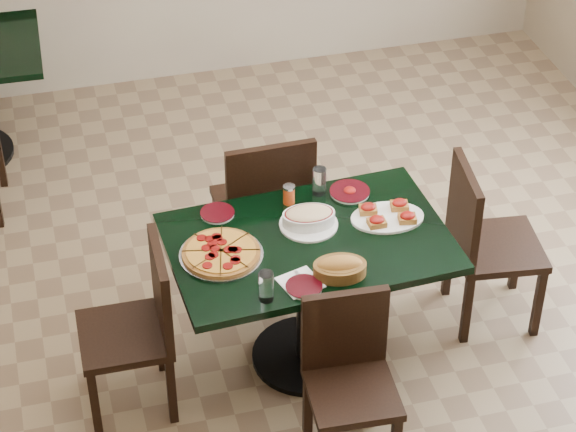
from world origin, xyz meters
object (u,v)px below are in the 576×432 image
object	(u,v)px
bruschetta_platter	(388,215)
chair_right	(482,237)
main_table	(308,270)
lasagna_casserole	(309,218)
bread_basket	(340,268)
chair_left	(141,321)
pepperoni_pizza	(221,253)
chair_near	(349,370)
chair_far	(266,204)

from	to	relation	value
bruschetta_platter	chair_right	bearing A→B (deg)	7.91
main_table	bruschetta_platter	world-z (taller)	bruschetta_platter
lasagna_casserole	bread_basket	world-z (taller)	bread_basket
chair_left	bruschetta_platter	bearing A→B (deg)	96.88
pepperoni_pizza	bruschetta_platter	bearing A→B (deg)	4.95
chair_right	bruschetta_platter	bearing A→B (deg)	100.25
chair_near	chair_right	world-z (taller)	chair_right
chair_right	pepperoni_pizza	size ratio (longest dim) A/B	2.40
chair_right	lasagna_casserole	size ratio (longest dim) A/B	3.34
chair_far	chair_near	world-z (taller)	chair_far
chair_near	bread_basket	size ratio (longest dim) A/B	3.17
bruschetta_platter	chair_near	bearing A→B (deg)	-116.29
chair_far	pepperoni_pizza	distance (m)	0.73
main_table	bread_basket	xyz separation A→B (m)	(0.06, -0.27, 0.22)
chair_near	chair_right	bearing A→B (deg)	39.67
chair_right	pepperoni_pizza	xyz separation A→B (m)	(-1.33, -0.10, 0.25)
chair_near	pepperoni_pizza	world-z (taller)	chair_near
chair_far	chair_left	world-z (taller)	chair_far
chair_far	chair_right	bearing A→B (deg)	151.97
main_table	chair_left	size ratio (longest dim) A/B	1.50
chair_far	lasagna_casserole	xyz separation A→B (m)	(0.09, -0.48, 0.25)
chair_right	pepperoni_pizza	bearing A→B (deg)	101.23
chair_left	lasagna_casserole	distance (m)	0.91
main_table	bruschetta_platter	size ratio (longest dim) A/B	3.60
lasagna_casserole	pepperoni_pizza	bearing A→B (deg)	-160.22
main_table	bread_basket	distance (m)	0.36
bruschetta_platter	pepperoni_pizza	bearing A→B (deg)	-170.48
main_table	bruschetta_platter	bearing A→B (deg)	5.23
chair_right	lasagna_casserole	xyz separation A→B (m)	(-0.89, 0.02, 0.28)
bruschetta_platter	chair_left	bearing A→B (deg)	-169.63
chair_near	lasagna_casserole	size ratio (longest dim) A/B	2.98
bread_basket	bruschetta_platter	distance (m)	0.47
chair_left	lasagna_casserole	size ratio (longest dim) A/B	3.20
lasagna_casserole	bread_basket	size ratio (longest dim) A/B	1.06
lasagna_casserole	chair_far	bearing A→B (deg)	105.51
pepperoni_pizza	bread_basket	size ratio (longest dim) A/B	1.48
main_table	chair_near	bearing A→B (deg)	-90.51
main_table	chair_near	size ratio (longest dim) A/B	1.62
chair_right	bruschetta_platter	xyz separation A→B (m)	(-0.52, -0.03, 0.26)
chair_left	pepperoni_pizza	xyz separation A→B (m)	(0.39, 0.05, 0.28)
main_table	lasagna_casserole	distance (m)	0.25
main_table	chair_right	distance (m)	0.93
chair_right	bread_basket	bearing A→B (deg)	119.81
chair_left	lasagna_casserole	bearing A→B (deg)	102.50
chair_right	bruschetta_platter	world-z (taller)	chair_right
chair_left	bread_basket	bearing A→B (deg)	77.65
lasagna_casserole	bruschetta_platter	xyz separation A→B (m)	(0.37, -0.05, -0.02)
chair_far	bread_basket	world-z (taller)	chair_far
chair_far	pepperoni_pizza	bearing A→B (deg)	58.43
chair_left	pepperoni_pizza	bearing A→B (deg)	98.63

